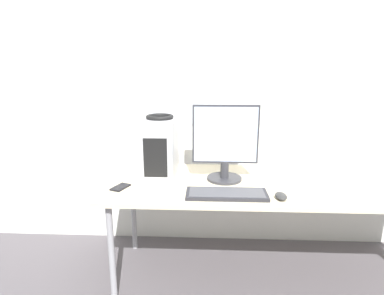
{
  "coord_description": "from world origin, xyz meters",
  "views": [
    {
      "loc": [
        -0.47,
        -1.64,
        1.46
      ],
      "look_at": [
        -0.56,
        0.38,
        0.94
      ],
      "focal_mm": 30.0,
      "sensor_mm": 36.0,
      "label": 1
    }
  ],
  "objects_px": {
    "headphones": "(160,117)",
    "mouse": "(281,196)",
    "cell_phone": "(120,187)",
    "monitor_main": "(225,142)",
    "keyboard": "(227,194)",
    "pc_tower": "(161,148)"
  },
  "relations": [
    {
      "from": "keyboard",
      "to": "mouse",
      "type": "height_order",
      "value": "mouse"
    },
    {
      "from": "headphones",
      "to": "monitor_main",
      "type": "height_order",
      "value": "monitor_main"
    },
    {
      "from": "headphones",
      "to": "mouse",
      "type": "height_order",
      "value": "headphones"
    },
    {
      "from": "monitor_main",
      "to": "mouse",
      "type": "xyz_separation_m",
      "value": [
        0.31,
        -0.31,
        -0.24
      ]
    },
    {
      "from": "mouse",
      "to": "pc_tower",
      "type": "bearing_deg",
      "value": 155.38
    },
    {
      "from": "headphones",
      "to": "mouse",
      "type": "distance_m",
      "value": 0.92
    },
    {
      "from": "monitor_main",
      "to": "mouse",
      "type": "height_order",
      "value": "monitor_main"
    },
    {
      "from": "pc_tower",
      "to": "cell_phone",
      "type": "height_order",
      "value": "pc_tower"
    },
    {
      "from": "pc_tower",
      "to": "headphones",
      "type": "xyz_separation_m",
      "value": [
        0.0,
        0.0,
        0.22
      ]
    },
    {
      "from": "headphones",
      "to": "cell_phone",
      "type": "xyz_separation_m",
      "value": [
        -0.23,
        -0.22,
        -0.42
      ]
    },
    {
      "from": "keyboard",
      "to": "mouse",
      "type": "distance_m",
      "value": 0.32
    },
    {
      "from": "headphones",
      "to": "pc_tower",
      "type": "bearing_deg",
      "value": -90.0
    },
    {
      "from": "keyboard",
      "to": "mouse",
      "type": "relative_size",
      "value": 4.43
    },
    {
      "from": "keyboard",
      "to": "cell_phone",
      "type": "height_order",
      "value": "keyboard"
    },
    {
      "from": "mouse",
      "to": "cell_phone",
      "type": "relative_size",
      "value": 0.75
    },
    {
      "from": "pc_tower",
      "to": "headphones",
      "type": "relative_size",
      "value": 2.5
    },
    {
      "from": "headphones",
      "to": "cell_phone",
      "type": "height_order",
      "value": "headphones"
    },
    {
      "from": "pc_tower",
      "to": "monitor_main",
      "type": "height_order",
      "value": "monitor_main"
    },
    {
      "from": "headphones",
      "to": "monitor_main",
      "type": "distance_m",
      "value": 0.47
    },
    {
      "from": "cell_phone",
      "to": "keyboard",
      "type": "bearing_deg",
      "value": 14.51
    },
    {
      "from": "monitor_main",
      "to": "mouse",
      "type": "relative_size",
      "value": 4.66
    },
    {
      "from": "mouse",
      "to": "keyboard",
      "type": "bearing_deg",
      "value": 174.59
    }
  ]
}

